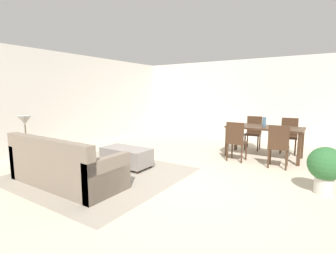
# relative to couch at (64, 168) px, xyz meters

# --- Properties ---
(ground_plane) EXTENTS (10.80, 10.80, 0.00)m
(ground_plane) POSITION_rel_couch_xyz_m (1.85, 1.19, -0.29)
(ground_plane) COLOR beige
(wall_back) EXTENTS (9.00, 0.12, 2.70)m
(wall_back) POSITION_rel_couch_xyz_m (1.85, 6.19, 1.06)
(wall_back) COLOR silver
(wall_back) RESTS_ON ground_plane
(wall_left) EXTENTS (0.12, 11.00, 2.70)m
(wall_left) POSITION_rel_couch_xyz_m (-2.65, 1.69, 1.06)
(wall_left) COLOR silver
(wall_left) RESTS_ON ground_plane
(area_rug) EXTENTS (3.00, 2.80, 0.01)m
(area_rug) POSITION_rel_couch_xyz_m (0.11, 0.69, -0.29)
(area_rug) COLOR gray
(area_rug) RESTS_ON ground_plane
(couch) EXTENTS (2.17, 0.87, 0.86)m
(couch) POSITION_rel_couch_xyz_m (0.00, 0.00, 0.00)
(couch) COLOR gray
(couch) RESTS_ON ground_plane
(ottoman_table) EXTENTS (1.06, 0.55, 0.42)m
(ottoman_table) POSITION_rel_couch_xyz_m (0.22, 1.33, -0.05)
(ottoman_table) COLOR gray
(ottoman_table) RESTS_ON ground_plane
(side_table) EXTENTS (0.40, 0.40, 0.60)m
(side_table) POSITION_rel_couch_xyz_m (-1.38, 0.09, 0.18)
(side_table) COLOR olive
(side_table) RESTS_ON ground_plane
(table_lamp) EXTENTS (0.26, 0.26, 0.53)m
(table_lamp) POSITION_rel_couch_xyz_m (-1.38, 0.09, 0.72)
(table_lamp) COLOR brown
(table_lamp) RESTS_ON side_table
(dining_table) EXTENTS (1.73, 0.85, 0.76)m
(dining_table) POSITION_rel_couch_xyz_m (2.49, 3.79, 0.38)
(dining_table) COLOR #422B1C
(dining_table) RESTS_ON ground_plane
(dining_chair_near_left) EXTENTS (0.41, 0.41, 0.92)m
(dining_chair_near_left) POSITION_rel_couch_xyz_m (2.04, 3.04, 0.23)
(dining_chair_near_left) COLOR #422B1C
(dining_chair_near_left) RESTS_ON ground_plane
(dining_chair_near_right) EXTENTS (0.43, 0.43, 0.92)m
(dining_chair_near_right) POSITION_rel_couch_xyz_m (2.95, 2.99, 0.23)
(dining_chair_near_right) COLOR #422B1C
(dining_chair_near_right) RESTS_ON ground_plane
(dining_chair_far_left) EXTENTS (0.43, 0.43, 0.92)m
(dining_chair_far_left) POSITION_rel_couch_xyz_m (2.05, 4.57, 0.23)
(dining_chair_far_left) COLOR #422B1C
(dining_chair_far_left) RESTS_ON ground_plane
(dining_chair_far_right) EXTENTS (0.43, 0.43, 0.92)m
(dining_chair_far_right) POSITION_rel_couch_xyz_m (2.95, 4.60, 0.23)
(dining_chair_far_right) COLOR #422B1C
(dining_chair_far_right) RESTS_ON ground_plane
(vase_centerpiece) EXTENTS (0.08, 0.08, 0.23)m
(vase_centerpiece) POSITION_rel_couch_xyz_m (2.47, 3.84, 0.58)
(vase_centerpiece) COLOR slate
(vase_centerpiece) RESTS_ON dining_table
(potted_plant) EXTENTS (0.53, 0.53, 0.75)m
(potted_plant) POSITION_rel_couch_xyz_m (3.80, 1.97, 0.15)
(potted_plant) COLOR beige
(potted_plant) RESTS_ON ground_plane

